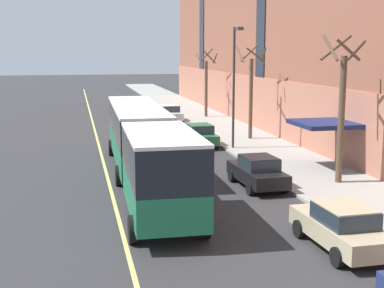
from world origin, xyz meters
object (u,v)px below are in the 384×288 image
(parked_car_champagne_5, at_px, (342,227))
(street_tree_far_downtown, at_px, (206,82))
(city_bus, at_px, (143,143))
(street_lamp, at_px, (235,76))
(street_tree_mid_block, at_px, (341,107))
(parked_car_white_0, at_px, (169,113))
(parked_car_green_2, at_px, (199,135))
(parked_car_black_3, at_px, (257,172))
(street_tree_far_uptown, at_px, (251,90))

(parked_car_champagne_5, height_order, street_tree_far_downtown, street_tree_far_downtown)
(city_bus, height_order, street_lamp, street_lamp)
(street_tree_mid_block, height_order, street_tree_far_downtown, street_tree_mid_block)
(parked_car_white_0, relative_size, street_tree_mid_block, 0.63)
(parked_car_white_0, bearing_deg, parked_car_green_2, -90.92)
(parked_car_white_0, xyz_separation_m, parked_car_black_3, (-0.04, -25.06, -0.00))
(parked_car_green_2, relative_size, parked_car_champagne_5, 0.96)
(parked_car_green_2, distance_m, street_tree_mid_block, 13.10)
(city_bus, relative_size, parked_car_champagne_5, 4.35)
(parked_car_champagne_5, relative_size, street_lamp, 0.56)
(street_tree_mid_block, relative_size, street_lamp, 0.91)
(parked_car_green_2, xyz_separation_m, street_lamp, (1.90, -2.00, 4.13))
(parked_car_black_3, bearing_deg, street_tree_far_downtown, 81.36)
(parked_car_black_3, relative_size, street_tree_far_downtown, 0.65)
(parked_car_white_0, height_order, street_tree_far_downtown, street_tree_far_downtown)
(parked_car_white_0, height_order, street_tree_mid_block, street_tree_mid_block)
(street_tree_far_uptown, relative_size, street_lamp, 0.88)
(parked_car_white_0, relative_size, parked_car_champagne_5, 1.01)
(parked_car_black_3, bearing_deg, street_lamp, 79.89)
(parked_car_black_3, relative_size, street_tree_far_uptown, 0.62)
(street_tree_far_uptown, bearing_deg, street_tree_mid_block, -90.06)
(parked_car_champagne_5, relative_size, street_tree_far_downtown, 0.67)
(parked_car_champagne_5, xyz_separation_m, street_tree_far_downtown, (4.11, 35.38, 2.75))
(city_bus, relative_size, street_tree_far_uptown, 2.79)
(street_tree_mid_block, distance_m, street_tree_far_downtown, 27.33)
(street_lamp, bearing_deg, street_tree_far_uptown, 57.07)
(parked_car_champagne_5, height_order, street_tree_mid_block, street_tree_mid_block)
(parked_car_black_3, bearing_deg, street_tree_far_uptown, 72.94)
(parked_car_white_0, xyz_separation_m, parked_car_champagne_5, (-0.05, -33.49, -0.00))
(parked_car_black_3, height_order, parked_car_champagne_5, same)
(parked_car_green_2, xyz_separation_m, parked_car_champagne_5, (0.17, -20.07, 0.00))
(street_tree_mid_block, bearing_deg, city_bus, 166.44)
(parked_car_black_3, xyz_separation_m, street_tree_far_downtown, (4.10, 26.95, 2.75))
(street_tree_far_downtown, bearing_deg, parked_car_black_3, -98.64)
(parked_car_white_0, distance_m, street_tree_far_uptown, 12.81)
(street_lamp, bearing_deg, city_bus, -132.04)
(parked_car_green_2, xyz_separation_m, street_tree_mid_block, (4.23, -12.01, 3.07))
(parked_car_green_2, bearing_deg, street_tree_far_uptown, 21.03)
(street_tree_far_uptown, bearing_deg, street_lamp, -122.93)
(parked_car_white_0, height_order, parked_car_black_3, same)
(city_bus, distance_m, street_lamp, 10.83)
(parked_car_green_2, height_order, parked_car_champagne_5, same)
(parked_car_white_0, distance_m, parked_car_champagne_5, 33.49)
(parked_car_white_0, xyz_separation_m, street_tree_far_uptown, (4.03, -11.79, 2.96))
(parked_car_green_2, height_order, street_lamp, street_lamp)
(parked_car_white_0, distance_m, parked_car_green_2, 13.42)
(parked_car_white_0, bearing_deg, city_bus, -102.92)
(street_tree_mid_block, height_order, street_tree_far_uptown, street_tree_mid_block)
(street_tree_far_downtown, bearing_deg, parked_car_white_0, -155.05)
(street_tree_far_downtown, bearing_deg, street_lamp, -97.82)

